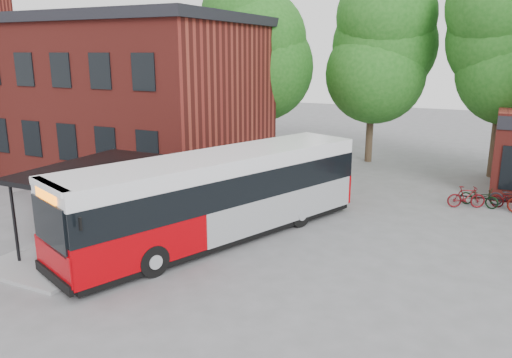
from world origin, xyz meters
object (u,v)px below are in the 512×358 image
at_px(city_bus, 220,197).
at_px(bicycle_4, 511,200).
at_px(bicycle_1, 466,197).
at_px(bicycle_2, 511,197).
at_px(bus_shelter, 90,205).
at_px(bicycle_0, 479,197).

xyz_separation_m(city_bus, bicycle_4, (9.61, 8.37, -1.13)).
distance_m(bicycle_1, bicycle_2, 2.03).
xyz_separation_m(bus_shelter, bicycle_1, (11.63, 10.35, -0.96)).
bearing_deg(city_bus, bicycle_4, 62.43).
height_order(city_bus, bicycle_0, city_bus).
relative_size(bus_shelter, bicycle_1, 4.32).
height_order(bus_shelter, bicycle_4, bus_shelter).
bearing_deg(city_bus, bicycle_0, 66.21).
relative_size(bus_shelter, bicycle_2, 4.01).
distance_m(bicycle_0, bicycle_1, 0.68).
xyz_separation_m(bus_shelter, city_bus, (3.78, 2.50, 0.11)).
xyz_separation_m(city_bus, bicycle_2, (9.60, 8.87, -1.10)).
xyz_separation_m(bus_shelter, bicycle_2, (13.38, 11.37, -0.99)).
distance_m(bus_shelter, bicycle_4, 17.28).
relative_size(bicycle_0, bicycle_1, 1.01).
bearing_deg(bicycle_2, bus_shelter, 127.82).
xyz_separation_m(bicycle_1, bicycle_4, (1.76, 0.52, -0.05)).
height_order(bicycle_0, bicycle_2, bicycle_2).
height_order(bicycle_0, bicycle_4, bicycle_4).
relative_size(bus_shelter, bicycle_0, 4.26).
relative_size(bus_shelter, city_bus, 0.57).
bearing_deg(bicycle_1, bicycle_2, -81.66).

